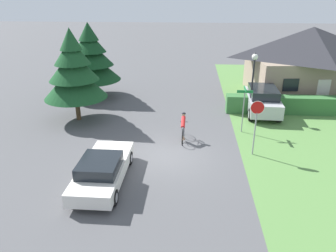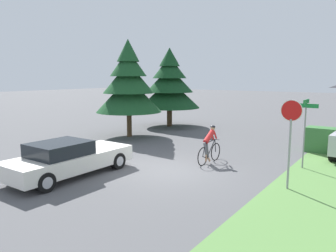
% 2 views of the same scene
% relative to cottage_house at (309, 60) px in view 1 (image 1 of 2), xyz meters
% --- Properties ---
extents(ground_plane, '(140.00, 140.00, 0.00)m').
position_rel_cottage_house_xyz_m(ground_plane, '(-10.18, -11.29, -2.71)').
color(ground_plane, '#515154').
extents(cottage_house, '(9.63, 7.28, 5.22)m').
position_rel_cottage_house_xyz_m(cottage_house, '(0.00, 0.00, 0.00)').
color(cottage_house, gray).
rests_on(cottage_house, ground).
extents(hedge_row, '(11.29, 0.90, 1.19)m').
position_rel_cottage_house_xyz_m(hedge_row, '(-0.94, -4.50, -2.11)').
color(hedge_row, '#387038').
rests_on(hedge_row, ground).
extents(sedan_left_lane, '(1.92, 4.76, 1.31)m').
position_rel_cottage_house_xyz_m(sedan_left_lane, '(-12.73, -13.90, -2.07)').
color(sedan_left_lane, silver).
rests_on(sedan_left_lane, ground).
extents(cyclist, '(0.44, 1.85, 1.58)m').
position_rel_cottage_house_xyz_m(cyclist, '(-9.39, -9.33, -1.96)').
color(cyclist, black).
rests_on(cyclist, ground).
extents(parked_suv_right, '(2.20, 4.53, 1.77)m').
position_rel_cottage_house_xyz_m(parked_suv_right, '(-4.20, -4.57, -1.81)').
color(parked_suv_right, '#B7B7BC').
rests_on(parked_suv_right, ground).
extents(stop_sign, '(0.67, 0.07, 2.88)m').
position_rel_cottage_house_xyz_m(stop_sign, '(-5.80, -10.76, -0.70)').
color(stop_sign, gray).
rests_on(stop_sign, ground).
extents(street_lamp, '(0.39, 0.39, 4.18)m').
position_rel_cottage_house_xyz_m(street_lamp, '(-5.08, -5.07, 0.39)').
color(street_lamp, black).
rests_on(street_lamp, ground).
extents(street_name_sign, '(0.90, 0.90, 2.72)m').
position_rel_cottage_house_xyz_m(street_name_sign, '(-5.98, -7.92, -0.83)').
color(street_name_sign, gray).
rests_on(street_name_sign, ground).
extents(conifer_tall_near, '(3.89, 3.89, 5.76)m').
position_rel_cottage_house_xyz_m(conifer_tall_near, '(-16.22, -6.63, 0.43)').
color(conifer_tall_near, '#4C3823').
rests_on(conifer_tall_near, ground).
extents(conifer_tall_far, '(4.37, 4.37, 5.62)m').
position_rel_cottage_house_xyz_m(conifer_tall_far, '(-16.62, -1.79, 0.29)').
color(conifer_tall_far, '#4C3823').
rests_on(conifer_tall_far, ground).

